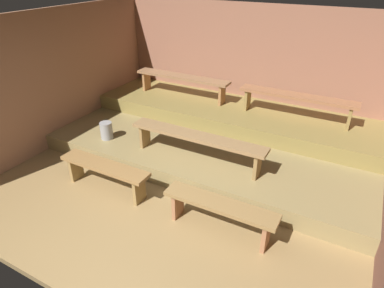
{
  "coord_description": "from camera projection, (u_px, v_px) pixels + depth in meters",
  "views": [
    {
      "loc": [
        2.07,
        -1.72,
        2.92
      ],
      "look_at": [
        -0.05,
        2.21,
        0.46
      ],
      "focal_mm": 31.28,
      "sensor_mm": 36.0,
      "label": 1
    }
  ],
  "objects": [
    {
      "name": "wall_back",
      "position": [
        248.0,
        66.0,
        6.45
      ],
      "size": [
        6.01,
        0.06,
        2.27
      ],
      "primitive_type": "cube",
      "color": "#915D46",
      "rests_on": "ground"
    },
    {
      "name": "pail_lower",
      "position": [
        106.0,
        131.0,
        5.63
      ],
      "size": [
        0.21,
        0.21,
        0.29
      ],
      "primitive_type": "cylinder",
      "color": "gray",
      "rests_on": "platform_lower"
    },
    {
      "name": "bench_floor_left",
      "position": [
        105.0,
        170.0,
        4.71
      ],
      "size": [
        1.41,
        0.28,
        0.43
      ],
      "color": "olive",
      "rests_on": "ground"
    },
    {
      "name": "ground",
      "position": [
        194.0,
        173.0,
        5.31
      ],
      "size": [
        6.01,
        5.18,
        0.08
      ],
      "primitive_type": "cube",
      "color": "olive"
    },
    {
      "name": "platform_lower",
      "position": [
        216.0,
        142.0,
        5.84
      ],
      "size": [
        5.21,
        2.79,
        0.26
      ],
      "primitive_type": "cube",
      "color": "olive",
      "rests_on": "ground"
    },
    {
      "name": "bench_middle_left",
      "position": [
        182.0,
        79.0,
        6.55
      ],
      "size": [
        1.96,
        0.28,
        0.43
      ],
      "color": "#8B6342",
      "rests_on": "platform_middle"
    },
    {
      "name": "bench_lower_center",
      "position": [
        197.0,
        139.0,
        4.91
      ],
      "size": [
        2.13,
        0.28,
        0.43
      ],
      "color": "olive",
      "rests_on": "platform_lower"
    },
    {
      "name": "bench_floor_right",
      "position": [
        220.0,
        209.0,
        3.97
      ],
      "size": [
        1.41,
        0.28,
        0.43
      ],
      "color": "olive",
      "rests_on": "ground"
    },
    {
      "name": "bench_middle_right",
      "position": [
        297.0,
        99.0,
        5.62
      ],
      "size": [
        1.96,
        0.28,
        0.43
      ],
      "color": "#935E3D",
      "rests_on": "platform_middle"
    },
    {
      "name": "wall_left",
      "position": [
        62.0,
        77.0,
        5.84
      ],
      "size": [
        0.06,
        5.18,
        2.27
      ],
      "primitive_type": "cube",
      "color": "#93654A",
      "rests_on": "ground"
    },
    {
      "name": "platform_middle",
      "position": [
        232.0,
        114.0,
        6.26
      ],
      "size": [
        5.21,
        1.37,
        0.26
      ],
      "primitive_type": "cube",
      "color": "olive",
      "rests_on": "platform_lower"
    }
  ]
}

